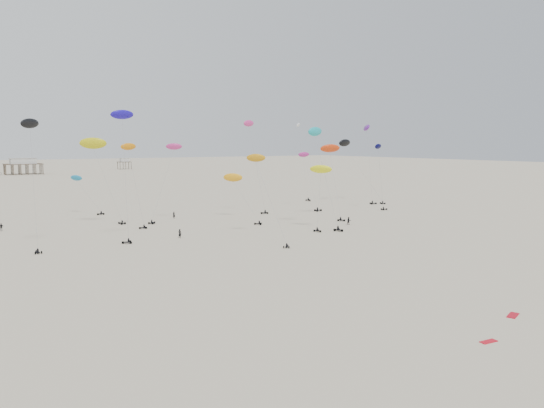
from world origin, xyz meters
TOP-DOWN VIEW (x-y plane):
  - ground_plane at (0.00, 200.00)m, footprint 900.00×900.00m
  - pavilion_main at (-10.00, 350.00)m, footprint 21.00×13.00m
  - pavilion_small at (60.00, 380.00)m, footprint 9.00×7.00m
  - rig_0 at (15.32, 92.81)m, footprint 5.70×6.07m
  - rig_1 at (-40.07, 101.99)m, footprint 4.13×7.17m
  - rig_2 at (16.50, 122.96)m, footprint 6.25×4.74m
  - rig_3 at (49.88, 147.31)m, footprint 7.86×16.49m
  - rig_4 at (16.99, 94.86)m, footprint 4.91×10.55m
  - rig_5 at (-0.41, 90.91)m, footprint 4.83×16.58m
  - rig_6 at (30.39, 107.87)m, footprint 7.35×11.94m
  - rig_7 at (50.83, 111.62)m, footprint 3.56×4.67m
  - rig_8 at (-23.68, 124.20)m, footprint 9.66×4.88m
  - rig_9 at (-21.63, 146.14)m, footprint 7.39×8.34m
  - rig_11 at (35.82, 124.41)m, footprint 6.49×13.54m
  - rig_12 at (-18.30, 115.28)m, footprint 5.17×2.69m
  - rig_13 at (-24.57, 100.62)m, footprint 4.65×3.77m
  - rig_14 at (60.53, 127.46)m, footprint 6.51×10.63m
  - rig_16 at (56.12, 130.89)m, footprint 9.24×14.46m
  - rig_17 at (8.56, 118.01)m, footprint 4.81×17.70m
  - rig_18 at (-7.91, 121.56)m, footprint 9.83×4.84m
  - spectator_0 at (-14.23, 99.55)m, footprint 0.88×0.92m
  - spectator_1 at (25.03, 94.60)m, footprint 1.19×0.95m
  - spectator_2 at (-43.14, 127.69)m, footprint 1.22×0.74m
  - spectator_3 at (-4.85, 125.89)m, footprint 0.87×0.85m
  - grounded_kite_a at (-2.10, 35.80)m, footprint 2.38×1.63m
  - grounded_kite_b at (-11.04, 32.43)m, footprint 1.86×0.87m

SIDE VIEW (x-z plane):
  - ground_plane at x=0.00m, z-range 0.00..0.00m
  - spectator_0 at x=-14.23m, z-range -1.05..1.05m
  - spectator_1 at x=25.03m, z-range -1.07..1.07m
  - spectator_2 at x=-43.14m, z-range -0.98..0.98m
  - spectator_3 at x=-4.85m, z-range -1.00..1.00m
  - grounded_kite_a at x=-2.10m, z-range -0.04..0.04m
  - grounded_kite_b at x=-11.04m, z-range -0.04..0.04m
  - pavilion_small at x=60.00m, z-range -0.51..7.49m
  - pavilion_main at x=-10.00m, z-range -0.68..9.12m
  - rig_9 at x=-21.63m, z-range 1.14..12.21m
  - rig_17 at x=8.56m, z-range 0.30..17.00m
  - rig_11 at x=35.82m, z-range -0.22..18.27m
  - rig_0 at x=15.32m, z-range 3.96..18.22m
  - rig_7 at x=50.83m, z-range 2.29..20.82m
  - rig_5 at x=-0.41m, z-range 2.22..22.40m
  - rig_18 at x=-7.91m, z-range 3.24..22.03m
  - rig_12 at x=-18.30m, z-range 3.48..22.24m
  - rig_3 at x=49.88m, z-range -0.49..27.34m
  - rig_6 at x=30.39m, z-range 5.41..24.75m
  - rig_4 at x=16.99m, z-range 4.71..26.99m
  - rig_16 at x=56.12m, z-range 5.47..26.99m
  - rig_2 at x=16.50m, z-range 4.01..28.71m
  - rig_8 at x=-23.68m, z-range 6.81..26.89m
  - rig_1 at x=-40.07m, z-range 5.71..28.72m
  - rig_13 at x=-24.57m, z-range 6.47..31.43m
  - rig_14 at x=60.53m, z-range 6.75..31.47m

